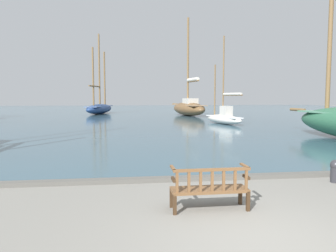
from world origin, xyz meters
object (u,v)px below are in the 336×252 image
Objects in this scene: park_bench at (210,188)px; mooring_bollard at (336,170)px; sailboat_far_port at (224,117)px; sailboat_outer_port at (99,107)px; sailboat_far_starboard at (188,107)px.

park_bench is 2.55× the size of mooring_bollard.
park_bench is at bearing -107.81° from sailboat_far_port.
sailboat_outer_port is at bearing 122.83° from sailboat_far_port.
sailboat_outer_port is 37.85m from mooring_bollard.
park_bench is 0.22× the size of sailboat_far_port.
sailboat_far_port is (0.61, -12.61, -0.43)m from sailboat_far_starboard.
sailboat_outer_port is (-5.24, 38.41, 0.49)m from park_bench.
park_bench reaches higher than mooring_bollard.
sailboat_far_starboard is at bearing 86.54° from mooring_bollard.
sailboat_far_port is at bearing -87.23° from sailboat_far_starboard.
sailboat_far_starboard is at bearing -26.61° from sailboat_outer_port.
sailboat_far_port is at bearing 82.34° from mooring_bollard.
sailboat_far_starboard reaches higher than sailboat_far_port.
sailboat_far_port reaches higher than mooring_bollard.
sailboat_outer_port reaches higher than mooring_bollard.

